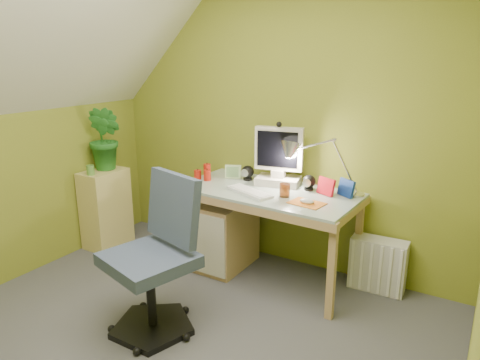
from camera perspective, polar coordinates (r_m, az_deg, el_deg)
The scene contains 21 objects.
floor at distance 2.87m, azimuth -11.16°, elevation -21.66°, with size 3.20×3.20×0.01m, color #4B4B50.
wall_back at distance 3.64m, azimuth 4.92°, elevation 7.55°, with size 3.20×0.01×2.40m, color olive.
slope_ceiling at distance 3.06m, azimuth -27.86°, elevation 16.43°, with size 1.10×3.20×1.10m, color white.
desk at distance 3.50m, azimuth 3.50°, elevation -7.00°, with size 1.36×0.68×0.73m, color tan, non-canonical shape.
monitor at distance 3.46m, azimuth 5.07°, elevation 3.96°, with size 0.41×0.24×0.57m, color beige, non-canonical shape.
speaker_left at distance 3.62m, azimuth 1.00°, elevation 0.94°, with size 0.10×0.10×0.12m, color black, non-canonical shape.
speaker_right at distance 3.39m, azimuth 8.92°, elevation -0.34°, with size 0.10×0.10×0.12m, color black, non-canonical shape.
keyboard at distance 3.29m, azimuth 1.24°, elevation -1.55°, with size 0.40×0.13×0.02m, color white.
mousepad at distance 3.11m, azimuth 8.63°, elevation -2.98°, with size 0.24×0.17×0.01m, color #CB6B1F.
mouse at distance 3.10m, azimuth 8.64°, elevation -2.73°, with size 0.10×0.06×0.04m, color silver.
amber_tumbler at distance 3.22m, azimuth 5.80°, elevation -1.32°, with size 0.08×0.08×0.10m, color brown.
candle_cluster at distance 3.67m, azimuth -4.63°, elevation 1.05°, with size 0.16×0.14×0.12m, color #AD1C0E, non-canonical shape.
photo_frame_red at distance 3.31m, azimuth 11.06°, elevation -0.82°, with size 0.15×0.02×0.13m, color red.
photo_frame_blue at distance 3.30m, azimuth 13.58°, elevation -1.00°, with size 0.15×0.02×0.13m, color navy.
photo_frame_green at distance 3.67m, azimuth -0.91°, elevation 1.08°, with size 0.13×0.02×0.11m, color #B4D290.
desk_lamp at distance 3.29m, azimuth 12.14°, elevation 3.42°, with size 0.57×0.25×0.61m, color silver, non-canonical shape.
side_ledge at distance 4.26m, azimuth -16.94°, elevation -3.53°, with size 0.27×0.41×0.72m, color #CFBC6D.
potted_plant at distance 4.11m, azimuth -16.98°, elevation 5.15°, with size 0.32×0.26×0.58m, color #266E24.
green_cup at distance 4.03m, azimuth -18.77°, elevation 1.22°, with size 0.07×0.07×0.09m, color #5A903C.
task_chair at distance 2.84m, azimuth -11.73°, elevation -9.69°, with size 0.57×0.57×1.04m, color #38445C, non-canonical shape.
radiator at distance 3.54m, azimuth 17.39°, elevation -10.40°, with size 0.41×0.16×0.41m, color silver.
Camera 1 is at (1.59, -1.64, 1.74)m, focal length 33.00 mm.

